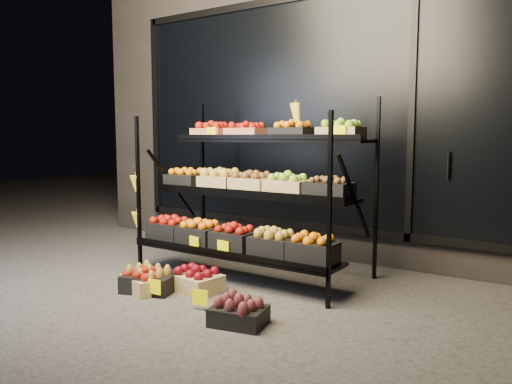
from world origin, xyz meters
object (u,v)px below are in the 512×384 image
Objects in this scene: display_rack at (248,192)px; floor_crate_midleft at (150,279)px; floor_crate_midright at (196,279)px; floor_crate_left at (145,281)px.

display_rack is 4.30× the size of floor_crate_midleft.
display_rack is at bearing 90.58° from floor_crate_midright.
floor_crate_midright is (0.32, 0.22, -0.00)m from floor_crate_midleft.
floor_crate_left is 0.43m from floor_crate_midright.
floor_crate_midleft is 0.39m from floor_crate_midright.
floor_crate_left is (-0.44, -0.90, -0.70)m from display_rack.
floor_crate_left is at bearing -116.00° from display_rack.
floor_crate_midleft is (-0.41, -0.87, -0.69)m from display_rack.
floor_crate_midleft reaches higher than floor_crate_midright.
display_rack is 4.78× the size of floor_crate_midright.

